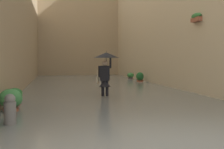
% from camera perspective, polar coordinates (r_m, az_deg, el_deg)
% --- Properties ---
extents(ground_plane, '(60.00, 60.00, 0.00)m').
position_cam_1_polar(ground_plane, '(16.80, -3.23, -2.79)').
color(ground_plane, slate).
extents(flood_water, '(8.53, 29.44, 0.17)m').
position_cam_1_polar(flood_water, '(16.79, -3.23, -2.50)').
color(flood_water, slate).
rests_on(flood_water, ground_plane).
extents(building_facade_far, '(11.33, 1.80, 8.84)m').
position_cam_1_polar(building_facade_far, '(29.40, -6.65, 8.27)').
color(building_facade_far, tan).
rests_on(building_facade_far, ground_plane).
extents(person_wading, '(1.08, 1.08, 2.04)m').
position_cam_1_polar(person_wading, '(12.00, -1.26, 1.91)').
color(person_wading, black).
rests_on(person_wading, ground_plane).
extents(potted_plant_far_left, '(0.52, 0.52, 0.68)m').
position_cam_1_polar(potted_plant_far_left, '(22.07, 3.64, -0.43)').
color(potted_plant_far_left, '#66605B').
rests_on(potted_plant_far_left, ground_plane).
extents(potted_plant_near_right, '(0.50, 0.50, 0.73)m').
position_cam_1_polar(potted_plant_near_right, '(10.16, -18.53, -4.25)').
color(potted_plant_near_right, brown).
rests_on(potted_plant_near_right, ground_plane).
extents(potted_plant_far_right, '(0.67, 0.67, 0.82)m').
position_cam_1_polar(potted_plant_far_right, '(9.03, -19.24, -4.90)').
color(potted_plant_far_right, '#9E563D').
rests_on(potted_plant_far_right, ground_plane).
extents(potted_plant_near_left, '(0.51, 0.51, 0.82)m').
position_cam_1_polar(potted_plant_near_left, '(19.82, 5.50, -0.68)').
color(potted_plant_near_left, '#9E563D').
rests_on(potted_plant_near_left, ground_plane).
extents(mooring_bollard, '(0.28, 0.28, 0.88)m').
position_cam_1_polar(mooring_bollard, '(7.19, -19.36, -7.08)').
color(mooring_bollard, slate).
rests_on(mooring_bollard, ground_plane).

